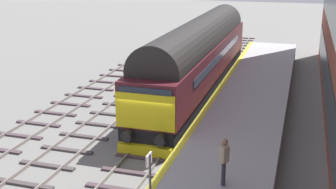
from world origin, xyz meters
The scene contains 8 objects.
ground_plane centered at (0.00, 0.00, 0.00)m, with size 140.00×140.00×0.00m, color slate.
track_main centered at (0.00, 0.00, 0.06)m, with size 2.50×60.00×0.15m.
track_adjacent_west centered at (-3.53, 0.00, 0.06)m, with size 2.50×60.00×0.15m.
track_adjacent_far_west centered at (-6.55, 0.00, 0.06)m, with size 2.50×60.00×0.15m.
station_platform centered at (3.60, 0.00, 0.50)m, with size 4.00×44.00×1.01m.
diesel_locomotive centered at (0.00, 8.72, 2.49)m, with size 2.74×20.00×4.68m.
platform_number_sign centered at (2.01, -6.19, 2.10)m, with size 0.10×0.44×1.62m.
waiting_passenger centered at (3.97, -4.40, 1.99)m, with size 0.38×0.51×1.64m.
Camera 1 is at (6.10, -17.62, 8.27)m, focal length 47.44 mm.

